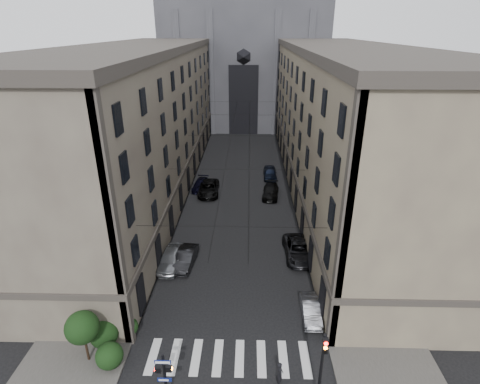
# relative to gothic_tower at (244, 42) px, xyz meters

# --- Properties ---
(sidewalk_left) EXTENTS (7.00, 80.00, 0.15)m
(sidewalk_left) POSITION_rel_gothic_tower_xyz_m (-10.50, -38.96, -17.72)
(sidewalk_left) COLOR #383533
(sidewalk_left) RESTS_ON ground
(sidewalk_right) EXTENTS (7.00, 80.00, 0.15)m
(sidewalk_right) POSITION_rel_gothic_tower_xyz_m (10.50, -38.96, -17.72)
(sidewalk_right) COLOR #383533
(sidewalk_right) RESTS_ON ground
(zebra_crossing) EXTENTS (11.00, 3.20, 0.01)m
(zebra_crossing) POSITION_rel_gothic_tower_xyz_m (0.00, -69.96, -17.79)
(zebra_crossing) COLOR beige
(zebra_crossing) RESTS_ON ground
(building_left) EXTENTS (13.60, 60.60, 18.85)m
(building_left) POSITION_rel_gothic_tower_xyz_m (-13.44, -38.96, -8.45)
(building_left) COLOR #50463D
(building_left) RESTS_ON ground
(building_right) EXTENTS (13.60, 60.60, 18.85)m
(building_right) POSITION_rel_gothic_tower_xyz_m (13.44, -38.96, -8.45)
(building_right) COLOR brown
(building_right) RESTS_ON ground
(gothic_tower) EXTENTS (35.00, 23.00, 58.00)m
(gothic_tower) POSITION_rel_gothic_tower_xyz_m (0.00, 0.00, 0.00)
(gothic_tower) COLOR #2D2D33
(gothic_tower) RESTS_ON ground
(pedestrian_signal_left) EXTENTS (1.02, 0.38, 4.00)m
(pedestrian_signal_left) POSITION_rel_gothic_tower_xyz_m (-3.51, -73.46, -15.48)
(pedestrian_signal_left) COLOR black
(pedestrian_signal_left) RESTS_ON ground
(traffic_light_right) EXTENTS (0.34, 0.50, 5.20)m
(traffic_light_right) POSITION_rel_gothic_tower_xyz_m (5.60, -73.04, -14.51)
(traffic_light_right) COLOR black
(traffic_light_right) RESTS_ON ground
(shrub_cluster) EXTENTS (3.90, 4.40, 3.90)m
(shrub_cluster) POSITION_rel_gothic_tower_xyz_m (-8.72, -69.95, -16.00)
(shrub_cluster) COLOR black
(shrub_cluster) RESTS_ON sidewalk_left
(tram_wires) EXTENTS (14.00, 60.00, 0.43)m
(tram_wires) POSITION_rel_gothic_tower_xyz_m (0.00, -39.33, -10.55)
(tram_wires) COLOR black
(tram_wires) RESTS_ON ground
(car_left_near) EXTENTS (2.17, 4.94, 1.65)m
(car_left_near) POSITION_rel_gothic_tower_xyz_m (-6.07, -59.31, -16.97)
(car_left_near) COLOR slate
(car_left_near) RESTS_ON ground
(car_left_midnear) EXTENTS (2.04, 4.66, 1.49)m
(car_left_midnear) POSITION_rel_gothic_tower_xyz_m (-4.68, -59.08, -17.05)
(car_left_midnear) COLOR black
(car_left_midnear) RESTS_ON ground
(car_left_midfar) EXTENTS (2.97, 6.02, 1.64)m
(car_left_midfar) POSITION_rel_gothic_tower_xyz_m (-4.20, -42.37, -16.98)
(car_left_midfar) COLOR black
(car_left_midfar) RESTS_ON ground
(car_left_far) EXTENTS (2.19, 4.65, 1.31)m
(car_left_far) POSITION_rel_gothic_tower_xyz_m (-5.51, -40.76, -17.14)
(car_left_far) COLOR black
(car_left_far) RESTS_ON ground
(car_right_near) EXTENTS (1.37, 3.90, 1.28)m
(car_right_near) POSITION_rel_gothic_tower_xyz_m (6.20, -65.79, -17.16)
(car_right_near) COLOR gray
(car_right_near) RESTS_ON ground
(car_right_midnear) EXTENTS (2.82, 5.77, 1.58)m
(car_right_midnear) POSITION_rel_gothic_tower_xyz_m (6.20, -57.40, -17.01)
(car_right_midnear) COLOR black
(car_right_midnear) RESTS_ON ground
(car_right_midfar) EXTENTS (2.57, 5.23, 1.46)m
(car_right_midfar) POSITION_rel_gothic_tower_xyz_m (4.20, -43.04, -17.07)
(car_right_midfar) COLOR black
(car_right_midfar) RESTS_ON ground
(car_right_far) EXTENTS (1.94, 4.79, 1.63)m
(car_right_far) POSITION_rel_gothic_tower_xyz_m (4.44, -36.22, -16.98)
(car_right_far) COLOR black
(car_right_far) RESTS_ON ground
(pedestrian) EXTENTS (0.49, 0.69, 1.82)m
(pedestrian) POSITION_rel_gothic_tower_xyz_m (3.33, -71.96, -16.89)
(pedestrian) COLOR black
(pedestrian) RESTS_ON ground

